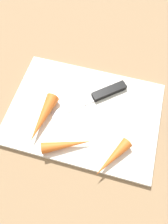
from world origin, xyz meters
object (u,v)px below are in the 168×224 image
at_px(carrot_longest, 42,118).
at_px(carrot_medium, 67,145).
at_px(cutting_board, 84,113).
at_px(knife, 104,93).
at_px(carrot_shortest, 112,158).

bearing_deg(carrot_longest, carrot_medium, 63.16).
distance_m(cutting_board, carrot_longest, 0.10).
distance_m(cutting_board, knife, 0.07).
xyz_separation_m(cutting_board, carrot_shortest, (0.09, -0.10, 0.02)).
bearing_deg(carrot_shortest, carrot_longest, -75.51).
distance_m(knife, carrot_shortest, 0.17).
distance_m(knife, carrot_medium, 0.16).
xyz_separation_m(cutting_board, carrot_medium, (-0.01, -0.09, 0.02)).
bearing_deg(carrot_medium, carrot_longest, 124.12).
distance_m(cutting_board, carrot_medium, 0.10).
distance_m(carrot_medium, carrot_shortest, 0.10).
height_order(knife, carrot_shortest, carrot_shortest).
xyz_separation_m(carrot_medium, carrot_shortest, (0.10, -0.00, 0.00)).
height_order(cutting_board, carrot_longest, carrot_longest).
xyz_separation_m(carrot_medium, carrot_longest, (-0.07, 0.05, 0.00)).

